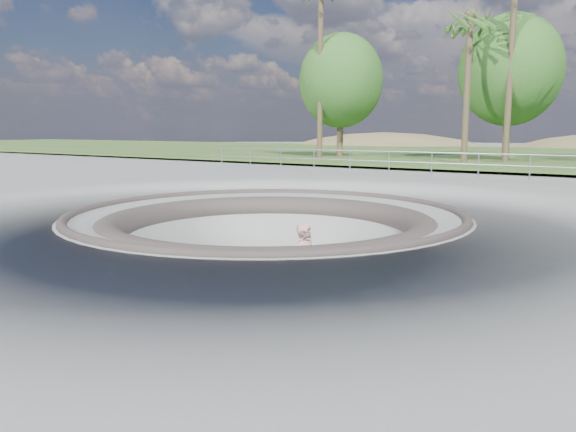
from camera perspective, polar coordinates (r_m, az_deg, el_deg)
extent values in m
plane|color=gray|center=(14.63, -2.13, 0.31)|extent=(180.00, 180.00, 0.00)
torus|color=gray|center=(15.06, -2.09, -7.24)|extent=(14.00, 14.00, 4.00)
cylinder|color=gray|center=(15.04, -2.09, -7.05)|extent=(6.60, 6.60, 0.10)
torus|color=#443B36|center=(14.63, -2.13, 0.24)|extent=(10.24, 10.24, 0.24)
torus|color=#443B36|center=(14.70, -2.12, -1.42)|extent=(8.91, 8.91, 0.81)
cube|color=#335F26|center=(46.47, 23.81, 5.66)|extent=(180.00, 36.00, 0.12)
ellipsoid|color=brown|center=(73.83, 9.66, 1.99)|extent=(50.40, 36.00, 23.40)
cylinder|color=#989BA0|center=(25.17, 14.44, 6.27)|extent=(25.00, 0.05, 0.05)
cylinder|color=#989BA0|center=(25.19, 14.40, 5.25)|extent=(25.00, 0.05, 0.05)
cube|color=brown|center=(12.85, 1.81, -9.24)|extent=(0.89, 0.54, 0.02)
cylinder|color=#ADADB2|center=(12.86, 1.81, -9.40)|extent=(0.10, 0.18, 0.04)
cylinder|color=#ADADB2|center=(12.86, 1.81, -9.40)|extent=(0.10, 0.18, 0.04)
cylinder|color=beige|center=(12.86, 1.81, -9.43)|extent=(0.07, 0.05, 0.07)
cylinder|color=beige|center=(12.86, 1.81, -9.43)|extent=(0.07, 0.05, 0.07)
cylinder|color=beige|center=(12.86, 1.81, -9.43)|extent=(0.07, 0.05, 0.07)
cylinder|color=beige|center=(12.86, 1.81, -9.43)|extent=(0.07, 0.05, 0.07)
imported|color=tan|center=(12.58, 1.83, -5.06)|extent=(0.47, 0.71, 1.91)
cylinder|color=brown|center=(38.43, 3.30, 14.41)|extent=(0.36, 0.36, 11.51)
cylinder|color=brown|center=(34.05, 17.73, 12.08)|extent=(0.36, 0.36, 8.36)
cylinder|color=brown|center=(35.10, 21.66, 13.85)|extent=(0.36, 0.36, 10.90)
cylinder|color=brown|center=(39.93, 5.32, 9.47)|extent=(0.44, 0.44, 4.96)
ellipsoid|color=#27561D|center=(40.07, 5.38, 13.53)|extent=(5.93, 5.39, 6.47)
cylinder|color=brown|center=(37.56, 21.38, 9.13)|extent=(0.44, 0.44, 5.19)
ellipsoid|color=#27561D|center=(37.72, 21.64, 13.63)|extent=(6.20, 5.63, 6.76)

